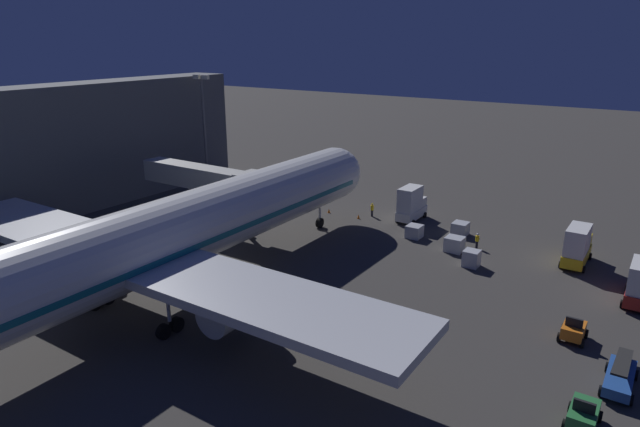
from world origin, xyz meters
The scene contains 17 objects.
ground_plane centered at (0.00, 0.00, 0.00)m, with size 320.00×320.00×0.00m, color #383533.
airliner_at_gate centered at (0.00, 10.15, 5.92)m, with size 48.75×67.79×19.56m.
jet_bridge centered at (10.04, -9.61, 6.00)m, with size 18.24×3.40×7.54m.
apron_floodlight_mast centered at (25.50, -23.93, 9.66)m, with size 2.90×0.50×16.50m.
ops_van centered at (-7.95, -25.16, 2.14)m, with size 2.36×5.14×4.36m.
catering_truck centered at (-27.57, -21.43, 2.03)m, with size 2.36×5.70×4.09m.
belt_loader centered at (-33.63, -1.04, 0.85)m, with size 1.96×7.82×3.14m.
pushback_tug centered at (-30.03, -5.78, 0.78)m, with size 1.86×2.30×1.95m.
baggage_tug_spare centered at (-32.28, 4.32, 0.78)m, with size 1.86×2.78×1.95m.
baggage_container_near_belt centered at (-10.86, -19.76, 0.72)m, with size 1.63×1.72×1.44m, color #B7BABF.
baggage_container_mid_row centered at (-16.15, -18.22, 0.79)m, with size 1.86×1.75×1.57m, color #B7BABF.
baggage_container_far_row centered at (-19.00, -15.26, 0.83)m, with size 1.51×1.52×1.66m, color #B7BABF.
baggage_container_spare centered at (-14.90, -23.48, 0.74)m, with size 1.69×1.83×1.48m, color #B7BABF.
ground_crew_marshaller_fwd centered at (-17.88, -20.38, 0.93)m, with size 0.40×0.40×1.70m.
ground_crew_by_tug centered at (-3.18, -23.95, 0.97)m, with size 0.40×0.40×1.76m.
traffic_cone_nose_port centered at (-2.20, -22.19, 0.28)m, with size 0.36×0.36×0.55m, color orange.
traffic_cone_nose_starboard centered at (2.20, -22.19, 0.28)m, with size 0.36×0.36×0.55m, color orange.
Camera 1 is at (-34.26, 35.25, 21.78)m, focal length 30.90 mm.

